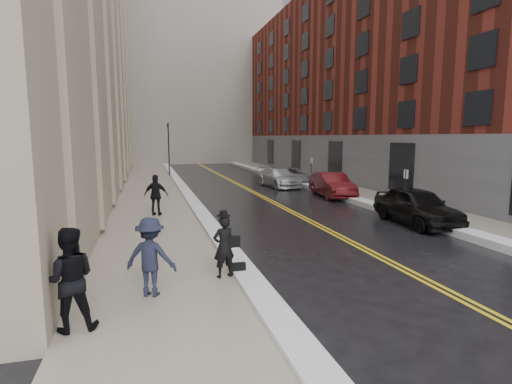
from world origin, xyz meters
TOP-DOWN VIEW (x-y plane):
  - ground at (0.00, 0.00)m, footprint 160.00×160.00m
  - sidewalk_left at (-4.50, 16.00)m, footprint 4.00×64.00m
  - sidewalk_right at (9.00, 16.00)m, footprint 3.00×64.00m
  - lane_stripe_a at (2.38, 16.00)m, footprint 0.12×64.00m
  - lane_stripe_b at (2.62, 16.00)m, footprint 0.12×64.00m
  - snow_ridge_left at (-2.20, 16.00)m, footprint 0.70×60.80m
  - snow_ridge_right at (7.15, 16.00)m, footprint 0.85×60.80m
  - building_right at (17.50, 23.00)m, footprint 14.00×50.00m
  - tower_far_right at (14.00, 66.00)m, footprint 22.00×18.00m
  - traffic_signal at (-2.60, 30.00)m, footprint 0.18×0.15m
  - parking_sign_near at (7.90, 8.00)m, footprint 0.06×0.35m
  - parking_sign_far at (7.90, 20.00)m, footprint 0.06×0.35m
  - car_black at (6.80, 5.62)m, footprint 2.23×4.96m
  - car_maroon at (6.80, 14.03)m, footprint 2.12×4.92m
  - car_silver_near at (5.20, 20.00)m, footprint 2.57×5.19m
  - car_silver_far at (6.80, 21.50)m, footprint 2.38×4.84m
  - pedestrian_main at (-2.80, 0.81)m, footprint 0.69×0.54m
  - pedestrian_a at (-6.20, -1.31)m, footprint 1.05×0.85m
  - pedestrian_b at (-4.68, 0.05)m, footprint 1.38×1.10m
  - pedestrian_c at (-4.31, 9.98)m, footprint 1.24×0.82m

SIDE VIEW (x-z plane):
  - ground at x=0.00m, z-range 0.00..0.00m
  - lane_stripe_a at x=2.38m, z-range 0.00..0.01m
  - lane_stripe_b at x=2.62m, z-range 0.00..0.01m
  - sidewalk_left at x=-4.50m, z-range 0.00..0.15m
  - sidewalk_right at x=9.00m, z-range 0.00..0.15m
  - snow_ridge_left at x=-2.20m, z-range 0.00..0.26m
  - snow_ridge_right at x=7.15m, z-range 0.00..0.30m
  - car_silver_far at x=6.80m, z-range 0.00..1.32m
  - car_silver_near at x=5.20m, z-range 0.00..1.45m
  - car_maroon at x=6.80m, z-range 0.00..1.58m
  - car_black at x=6.80m, z-range 0.00..1.65m
  - pedestrian_main at x=-2.80m, z-range 0.15..1.81m
  - pedestrian_b at x=-4.68m, z-range 0.15..2.02m
  - pedestrian_c at x=-4.31m, z-range 0.15..2.10m
  - pedestrian_a at x=-6.20m, z-range 0.15..2.18m
  - parking_sign_near at x=7.90m, z-range 0.24..2.47m
  - parking_sign_far at x=7.90m, z-range 0.24..2.47m
  - traffic_signal at x=-2.60m, z-range 0.48..5.68m
  - building_right at x=17.50m, z-range 0.00..18.00m
  - tower_far_right at x=14.00m, z-range 0.00..44.00m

